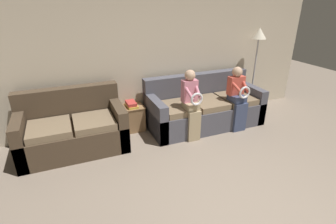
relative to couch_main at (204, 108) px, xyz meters
name	(u,v)px	position (x,y,z in m)	size (l,w,h in m)	color
wall_back	(157,58)	(-0.75, 0.54, 0.94)	(6.78, 0.06, 2.55)	beige
couch_main	(204,108)	(0.00, 0.00, 0.00)	(2.21, 0.93, 0.95)	#4C4C56
couch_side	(73,130)	(-2.44, 0.00, 0.01)	(1.65, 0.91, 0.98)	#473828
child_left_seated	(191,102)	(-0.48, -0.39, 0.35)	(0.27, 0.38, 1.22)	tan
child_right_seated	(238,96)	(0.48, -0.39, 0.32)	(0.31, 0.38, 1.19)	#384260
side_shelf	(132,118)	(-1.37, 0.30, -0.09)	(0.45, 0.38, 0.48)	olive
book_stack	(131,104)	(-1.37, 0.29, 0.19)	(0.19, 0.31, 0.09)	gold
floor_lamp	(258,43)	(1.33, 0.24, 1.14)	(0.29, 0.29, 1.77)	#2D2B28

